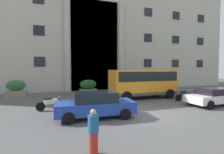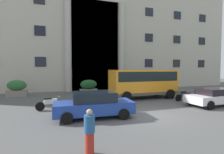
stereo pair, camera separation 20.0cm
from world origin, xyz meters
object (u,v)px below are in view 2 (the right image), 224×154
(hedge_planter_far_west, at_px, (89,87))
(pedestrian_child_trailing, at_px, (89,132))
(orange_minibus, at_px, (144,81))
(parked_compact_extra, at_px, (214,96))
(hedge_planter_east, at_px, (17,89))
(scooter_by_planter, at_px, (185,95))
(parked_coupe_end, at_px, (94,105))
(bus_stop_sign, at_px, (175,80))
(motorcycle_near_kerb, at_px, (50,103))
(hedge_planter_far_east, at_px, (137,86))

(hedge_planter_far_west, height_order, pedestrian_child_trailing, hedge_planter_far_west)
(orange_minibus, xyz_separation_m, parked_compact_extra, (3.68, -4.54, -0.94))
(hedge_planter_east, bearing_deg, hedge_planter_far_west, 1.83)
(hedge_planter_east, distance_m, scooter_by_planter, 16.35)
(hedge_planter_far_west, relative_size, pedestrian_child_trailing, 1.32)
(orange_minibus, bearing_deg, parked_coupe_end, -141.29)
(scooter_by_planter, bearing_deg, hedge_planter_east, 150.35)
(orange_minibus, distance_m, parked_compact_extra, 5.92)
(hedge_planter_far_west, height_order, parked_coupe_end, hedge_planter_far_west)
(bus_stop_sign, distance_m, hedge_planter_east, 17.21)
(motorcycle_near_kerb, bearing_deg, hedge_planter_far_east, 21.42)
(orange_minibus, height_order, scooter_by_planter, orange_minibus)
(orange_minibus, bearing_deg, bus_stop_sign, 18.61)
(parked_compact_extra, height_order, motorcycle_near_kerb, parked_compact_extra)
(bus_stop_sign, height_order, hedge_planter_far_west, bus_stop_sign)
(parked_coupe_end, distance_m, scooter_by_planter, 9.16)
(bus_stop_sign, distance_m, motorcycle_near_kerb, 14.08)
(bus_stop_sign, relative_size, parked_compact_extra, 0.54)
(orange_minibus, distance_m, pedestrian_child_trailing, 11.37)
(hedge_planter_far_east, distance_m, pedestrian_child_trailing, 16.18)
(parked_compact_extra, bearing_deg, motorcycle_near_kerb, 165.44)
(parked_coupe_end, bearing_deg, hedge_planter_east, 125.02)
(hedge_planter_far_west, xyz_separation_m, hedge_planter_far_east, (6.07, -0.19, -0.07))
(bus_stop_sign, height_order, hedge_planter_east, bus_stop_sign)
(hedge_planter_far_east, bearing_deg, bus_stop_sign, -40.51)
(bus_stop_sign, distance_m, hedge_planter_far_west, 10.07)
(parked_coupe_end, height_order, pedestrian_child_trailing, pedestrian_child_trailing)
(orange_minibus, relative_size, parked_compact_extra, 1.42)
(hedge_planter_east, bearing_deg, motorcycle_near_kerb, -63.16)
(hedge_planter_far_east, xyz_separation_m, motorcycle_near_kerb, (-10.01, -6.89, -0.24))
(bus_stop_sign, xyz_separation_m, scooter_by_planter, (-2.16, -4.05, -1.06))
(hedge_planter_east, xyz_separation_m, motorcycle_near_kerb, (3.46, -6.84, -0.36))
(hedge_planter_far_east, relative_size, parked_compact_extra, 0.46)
(orange_minibus, bearing_deg, hedge_planter_far_west, 130.90)
(hedge_planter_far_east, relative_size, parked_coupe_end, 0.45)
(motorcycle_near_kerb, height_order, pedestrian_child_trailing, pedestrian_child_trailing)
(bus_stop_sign, xyz_separation_m, parked_compact_extra, (-1.39, -6.35, -0.82))
(hedge_planter_east, relative_size, hedge_planter_far_east, 0.91)
(bus_stop_sign, bearing_deg, hedge_planter_far_west, 161.70)
(hedge_planter_far_east, distance_m, scooter_by_planter, 7.14)
(hedge_planter_far_east, relative_size, pedestrian_child_trailing, 1.37)
(hedge_planter_east, relative_size, pedestrian_child_trailing, 1.25)
(motorcycle_near_kerb, bearing_deg, bus_stop_sign, 3.14)
(parked_coupe_end, xyz_separation_m, motorcycle_near_kerb, (-2.56, 2.76, -0.30))
(hedge_planter_east, relative_size, hedge_planter_far_west, 0.94)
(parked_coupe_end, distance_m, pedestrian_child_trailing, 4.26)
(hedge_planter_east, xyz_separation_m, parked_coupe_end, (6.02, -9.61, -0.06))
(scooter_by_planter, distance_m, motorcycle_near_kerb, 11.32)
(orange_minibus, distance_m, scooter_by_planter, 3.85)
(hedge_planter_far_west, height_order, parked_compact_extra, hedge_planter_far_west)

